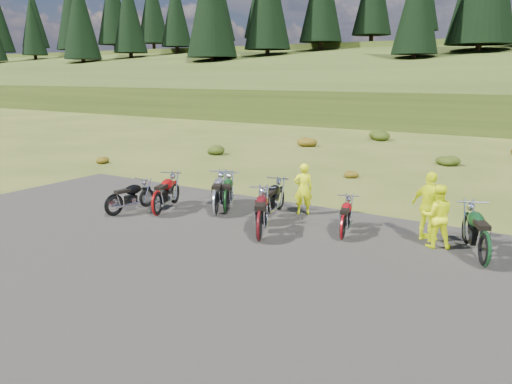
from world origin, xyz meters
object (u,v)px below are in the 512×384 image
Objects in this scene: motorcycle_7 at (483,268)px; person_middle at (303,190)px; motorcycle_0 at (115,217)px; motorcycle_3 at (216,217)px.

person_middle is (-5.49, 1.76, 0.81)m from motorcycle_7.
motorcycle_3 is at bearing -51.41° from motorcycle_0.
motorcycle_7 is (7.70, -0.14, 0.00)m from motorcycle_3.
motorcycle_3 is 7.70m from motorcycle_7.
motorcycle_0 is 3.13m from motorcycle_3.
person_middle is at bearing -49.61° from motorcycle_0.
motorcycle_7 is at bearing -75.32° from motorcycle_0.
motorcycle_0 is 5.92m from person_middle.
motorcycle_7 is at bearing 128.54° from person_middle.
motorcycle_0 is 0.83× the size of motorcycle_7.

